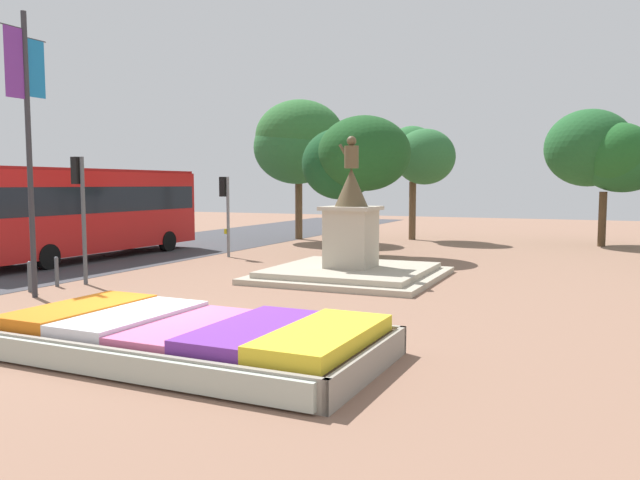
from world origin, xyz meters
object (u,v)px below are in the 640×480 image
Objects in this scene: traffic_light_mid_block at (80,196)px; kerb_bollard_mid_b at (30,276)px; flower_planter at (189,338)px; statue_monument at (351,254)px; banner_pole at (28,139)px; kerb_bollard_north at (57,271)px; city_bus at (87,208)px; traffic_light_far_corner at (226,202)px.

traffic_light_mid_block is 4.40× the size of kerb_bollard_mid_b.
flower_planter is 9.56m from statue_monument.
banner_pole is 8.37× the size of kerb_bollard_north.
banner_pole is 8.55× the size of kerb_bollard_mid_b.
banner_pole is 0.67× the size of city_bus.
banner_pole is 3.80m from kerb_bollard_mid_b.
banner_pole reaches higher than traffic_light_far_corner.
flower_planter is 8.00× the size of kerb_bollard_mid_b.
kerb_bollard_north is at bearing 149.91° from flower_planter.
statue_monument reaches higher than traffic_light_far_corner.
kerb_bollard_north reaches higher than flower_planter.
traffic_light_far_corner is at bearing 153.33° from statue_monument.
kerb_bollard_north is (-0.37, -0.64, -2.18)m from traffic_light_mid_block.
statue_monument reaches higher than flower_planter.
flower_planter is 15.02m from traffic_light_far_corner.
traffic_light_far_corner is (-6.76, 3.40, 1.50)m from statue_monument.
banner_pole is 8.96m from city_bus.
kerb_bollard_mid_b is at bearing -100.84° from traffic_light_mid_block.
kerb_bollard_north is at bearing -145.75° from statue_monument.
traffic_light_far_corner is 0.45× the size of banner_pole.
banner_pole reaches higher than kerb_bollard_north.
banner_pole is (-6.43, -6.50, 3.36)m from statue_monument.
kerb_bollard_mid_b is (-0.45, -9.35, -1.82)m from traffic_light_far_corner.
traffic_light_mid_block is (-6.90, -4.31, 1.87)m from statue_monument.
statue_monument is 8.80m from kerb_bollard_north.
kerb_bollard_north is at bearing 93.24° from kerb_bollard_mid_b.
traffic_light_mid_block reaches higher than kerb_bollard_mid_b.
traffic_light_far_corner is at bearing 119.75° from flower_planter.
kerb_bollard_north is at bearing 118.50° from banner_pole.
statue_monument is 9.36m from kerb_bollard_mid_b.
city_bus is 12.76× the size of kerb_bollard_mid_b.
flower_planter is at bearing -30.09° from kerb_bollard_north.
kerb_bollard_mid_b is at bearing -92.77° from traffic_light_far_corner.
kerb_bollard_north is at bearing -119.88° from traffic_light_mid_block.
statue_monument is 9.74m from banner_pole.
kerb_bollard_mid_b is (4.23, -6.57, -1.59)m from city_bus.
kerb_bollard_north reaches higher than kerb_bollard_mid_b.
traffic_light_mid_block reaches higher than traffic_light_far_corner.
city_bus is 12.50× the size of kerb_bollard_north.
flower_planter is at bearing -40.06° from city_bus.
traffic_light_far_corner is 0.30× the size of city_bus.
city_bus is (-11.45, 0.62, 1.27)m from statue_monument.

